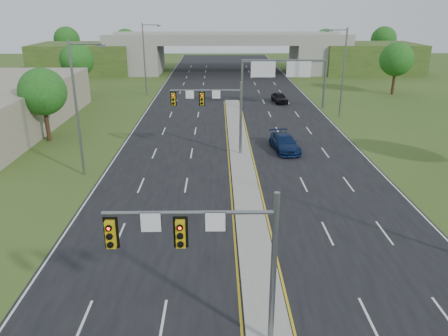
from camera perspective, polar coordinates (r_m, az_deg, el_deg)
name	(u,v)px	position (r m, az deg, el deg)	size (l,w,h in m)	color
road	(236,127)	(51.46, 1.58, 5.33)	(24.00, 160.00, 0.02)	black
median	(241,161)	(39.98, 2.28, 0.96)	(2.00, 54.00, 0.16)	gray
lane_markings	(233,143)	(45.59, 1.13, 3.35)	(23.72, 160.00, 0.01)	gold
signal_mast_near	(216,248)	(16.96, -1.08, -10.42)	(6.62, 0.60, 7.00)	slate
signal_mast_far	(216,106)	(40.51, -1.00, 8.04)	(6.62, 0.60, 7.00)	slate
sign_gantry	(283,70)	(60.77, 7.69, 12.52)	(11.58, 0.44, 6.67)	slate
overpass	(227,55)	(95.17, 0.44, 14.49)	(80.00, 14.00, 8.10)	gray
lightpole_l_mid	(78,103)	(37.11, -18.49, 8.02)	(2.85, 0.25, 11.00)	slate
lightpole_l_far	(145,56)	(70.90, -10.22, 14.21)	(2.85, 0.25, 11.00)	slate
lightpole_r_far	(342,69)	(57.25, 15.16, 12.41)	(2.85, 0.25, 11.00)	slate
tree_l_near	(43,92)	(48.77, -22.61, 9.16)	(4.80, 4.80, 7.60)	#382316
tree_l_mid	(77,60)	(73.40, -18.69, 13.22)	(5.20, 5.20, 8.12)	#382316
tree_r_mid	(397,59)	(75.54, 21.61, 13.05)	(5.20, 5.20, 8.12)	#382316
tree_back_a	(67,40)	(114.64, -19.84, 15.50)	(6.00, 6.00, 8.85)	#382316
tree_back_b	(126,41)	(111.09, -12.71, 15.89)	(5.60, 5.60, 8.32)	#382316
tree_back_c	(326,41)	(112.02, 13.14, 15.89)	(5.60, 5.60, 8.32)	#382316
tree_back_d	(384,39)	(116.07, 20.13, 15.51)	(6.00, 6.00, 8.85)	#382316
car_far_b	(285,143)	(43.23, 7.92, 3.26)	(2.19, 5.38, 1.56)	#0B1C44
car_far_c	(279,98)	(65.41, 7.26, 9.11)	(1.72, 4.29, 1.46)	black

